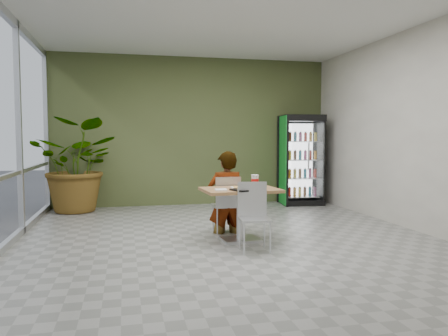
{
  "coord_description": "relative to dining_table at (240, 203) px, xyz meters",
  "views": [
    {
      "loc": [
        -1.45,
        -5.93,
        1.47
      ],
      "look_at": [
        0.03,
        0.57,
        1.0
      ],
      "focal_mm": 35.0,
      "sensor_mm": 36.0,
      "label": 1
    }
  ],
  "objects": [
    {
      "name": "ground",
      "position": [
        -0.13,
        0.03,
        -0.54
      ],
      "size": [
        7.0,
        7.0,
        0.0
      ],
      "primitive_type": "plane",
      "color": "gray",
      "rests_on": "ground"
    },
    {
      "name": "room_envelope",
      "position": [
        -0.13,
        0.03,
        1.06
      ],
      "size": [
        6.0,
        7.0,
        3.2
      ],
      "primitive_type": null,
      "color": "silver",
      "rests_on": "ground"
    },
    {
      "name": "dining_table",
      "position": [
        0.0,
        0.0,
        0.0
      ],
      "size": [
        1.1,
        0.8,
        0.75
      ],
      "rotation": [
        0.0,
        0.0,
        0.07
      ],
      "color": "#A06B44",
      "rests_on": "ground"
    },
    {
      "name": "chair_far",
      "position": [
        -0.07,
        0.53,
        -0.02
      ],
      "size": [
        0.39,
        0.39,
        0.88
      ],
      "rotation": [
        0.0,
        0.0,
        3.13
      ],
      "color": "silver",
      "rests_on": "ground"
    },
    {
      "name": "chair_near",
      "position": [
        0.05,
        -0.49,
        -0.02
      ],
      "size": [
        0.42,
        0.43,
        0.88
      ],
      "rotation": [
        0.0,
        0.0,
        -0.09
      ],
      "color": "silver",
      "rests_on": "ground"
    },
    {
      "name": "seated_woman",
      "position": [
        -0.07,
        0.57,
        -0.06
      ],
      "size": [
        0.58,
        0.38,
        1.56
      ],
      "primitive_type": "imported",
      "rotation": [
        0.0,
        0.0,
        3.13
      ],
      "color": "black",
      "rests_on": "ground"
    },
    {
      "name": "pizza_plate",
      "position": [
        -0.02,
        0.08,
        0.23
      ],
      "size": [
        0.29,
        0.23,
        0.03
      ],
      "color": "white",
      "rests_on": "dining_table"
    },
    {
      "name": "soda_cup",
      "position": [
        0.22,
        0.01,
        0.3
      ],
      "size": [
        0.11,
        0.11,
        0.19
      ],
      "color": "white",
      "rests_on": "dining_table"
    },
    {
      "name": "napkin_stack",
      "position": [
        -0.32,
        -0.17,
        0.22
      ],
      "size": [
        0.16,
        0.16,
        0.02
      ],
      "primitive_type": "cube",
      "rotation": [
        0.0,
        0.0,
        -0.07
      ],
      "color": "white",
      "rests_on": "dining_table"
    },
    {
      "name": "cafeteria_tray",
      "position": [
        0.03,
        -0.24,
        0.22
      ],
      "size": [
        0.47,
        0.4,
        0.02
      ],
      "primitive_type": "cube",
      "rotation": [
        0.0,
        0.0,
        0.34
      ],
      "color": "black",
      "rests_on": "dining_table"
    },
    {
      "name": "beverage_fridge",
      "position": [
        2.2,
        3.04,
        0.44
      ],
      "size": [
        0.98,
        0.79,
        1.95
      ],
      "rotation": [
        0.0,
        0.0,
        -0.13
      ],
      "color": "black",
      "rests_on": "ground"
    },
    {
      "name": "potted_plant",
      "position": [
        -2.47,
        3.1,
        0.39
      ],
      "size": [
        2.01,
        1.86,
        1.84
      ],
      "primitive_type": "imported",
      "rotation": [
        0.0,
        0.0,
        -0.3
      ],
      "color": "#2E5C24",
      "rests_on": "ground"
    }
  ]
}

